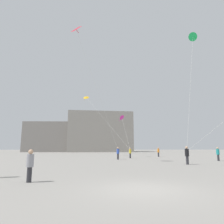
# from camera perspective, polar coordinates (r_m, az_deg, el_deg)

# --- Properties ---
(ground_plane) EXTENTS (300.00, 300.00, 0.00)m
(ground_plane) POSITION_cam_1_polar(r_m,az_deg,el_deg) (8.86, 8.96, -20.82)
(ground_plane) COLOR gray
(person_in_black) EXTENTS (0.39, 0.39, 1.81)m
(person_in_black) POSITION_cam_1_polar(r_m,az_deg,el_deg) (22.14, 20.41, -11.16)
(person_in_black) COLOR #2D2D33
(person_in_black) RESTS_ON ground_plane
(person_in_grey) EXTENTS (0.35, 0.35, 1.59)m
(person_in_grey) POSITION_cam_1_polar(r_m,az_deg,el_deg) (11.11, -22.14, -13.46)
(person_in_grey) COLOR #2D2D33
(person_in_grey) RESTS_ON ground_plane
(person_in_blue) EXTENTS (0.38, 0.38, 1.74)m
(person_in_blue) POSITION_cam_1_polar(r_m,az_deg,el_deg) (29.41, 1.68, -11.39)
(person_in_blue) COLOR #2D2D33
(person_in_blue) RESTS_ON ground_plane
(person_in_orange) EXTENTS (0.37, 0.37, 1.70)m
(person_in_orange) POSITION_cam_1_polar(r_m,az_deg,el_deg) (38.84, 12.95, -10.83)
(person_in_orange) COLOR #2D2D33
(person_in_orange) RESTS_ON ground_plane
(person_in_yellow) EXTENTS (0.36, 0.36, 1.65)m
(person_in_yellow) POSITION_cam_1_polar(r_m,az_deg,el_deg) (32.92, 5.15, -11.29)
(person_in_yellow) COLOR #2D2D33
(person_in_yellow) RESTS_ON ground_plane
(person_in_teal) EXTENTS (0.38, 0.38, 1.73)m
(person_in_teal) POSITION_cam_1_polar(r_m,az_deg,el_deg) (29.44, 27.72, -10.28)
(person_in_teal) COLOR #2D2D33
(person_in_teal) RESTS_ON ground_plane
(kite_emerald_diamond) EXTENTS (3.53, 3.23, 14.76)m
(kite_emerald_diamond) POSITION_cam_1_polar(r_m,az_deg,el_deg) (29.09, 21.87, 18.90)
(kite_emerald_diamond) COLOR green
(kite_amber_diamond) EXTENTS (8.29, 8.77, 10.99)m
(kite_amber_diamond) POSITION_cam_1_polar(r_m,az_deg,el_deg) (41.89, -7.21, 4.02)
(kite_amber_diamond) COLOR yellow
(kite_magenta_diamond) EXTENTS (1.35, 5.23, 6.39)m
(kite_magenta_diamond) POSITION_cam_1_polar(r_m,az_deg,el_deg) (37.78, 2.75, -1.58)
(kite_magenta_diamond) COLOR #D12899
(kite_crimson_delta) EXTENTS (6.51, 7.13, 15.11)m
(kite_crimson_delta) POSITION_cam_1_polar(r_m,az_deg,el_deg) (27.03, -9.81, 21.28)
(kite_crimson_delta) COLOR red
(building_left_hall) EXTENTS (21.46, 12.43, 11.27)m
(building_left_hall) POSITION_cam_1_polar(r_m,az_deg,el_deg) (83.76, -16.04, -6.88)
(building_left_hall) COLOR gray
(building_left_hall) RESTS_ON ground_plane
(building_centre_hall) EXTENTS (25.28, 17.99, 15.19)m
(building_centre_hall) POSITION_cam_1_polar(r_m,az_deg,el_deg) (82.44, -3.52, -5.84)
(building_centre_hall) COLOR gray
(building_centre_hall) RESTS_ON ground_plane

